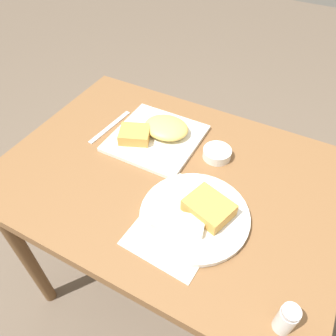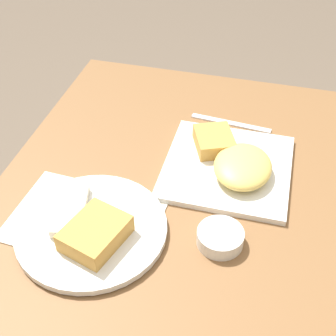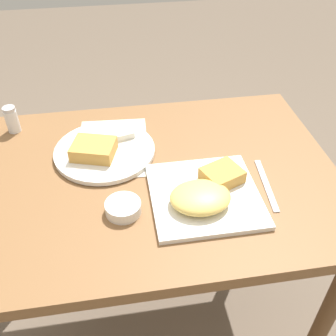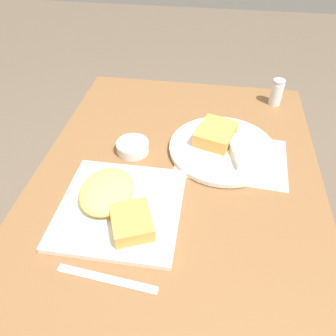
{
  "view_description": "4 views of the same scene",
  "coord_description": "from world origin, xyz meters",
  "px_view_note": "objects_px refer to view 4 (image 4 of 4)",
  "views": [
    {
      "loc": [
        -0.32,
        0.6,
        1.51
      ],
      "look_at": [
        0.0,
        0.01,
        0.8
      ],
      "focal_mm": 35.0,
      "sensor_mm": 36.0,
      "label": 1
    },
    {
      "loc": [
        -0.69,
        -0.19,
        1.49
      ],
      "look_at": [
        0.04,
        0.0,
        0.82
      ],
      "focal_mm": 50.0,
      "sensor_mm": 36.0,
      "label": 2
    },
    {
      "loc": [
        -0.1,
        -0.83,
        1.5
      ],
      "look_at": [
        0.03,
        -0.02,
        0.81
      ],
      "focal_mm": 42.0,
      "sensor_mm": 36.0,
      "label": 3
    },
    {
      "loc": [
        0.59,
        0.07,
        1.37
      ],
      "look_at": [
        -0.02,
        -0.02,
        0.8
      ],
      "focal_mm": 35.0,
      "sensor_mm": 36.0,
      "label": 4
    }
  ],
  "objects_px": {
    "plate_square_near": "(117,203)",
    "butter_knife": "(107,279)",
    "plate_oval_far": "(222,145)",
    "sauce_ramekin": "(133,147)",
    "salt_shaker": "(276,94)"
  },
  "relations": [
    {
      "from": "sauce_ramekin",
      "to": "salt_shaker",
      "type": "relative_size",
      "value": 1.05
    },
    {
      "from": "plate_square_near",
      "to": "plate_oval_far",
      "type": "distance_m",
      "value": 0.35
    },
    {
      "from": "plate_oval_far",
      "to": "sauce_ramekin",
      "type": "xyz_separation_m",
      "value": [
        0.04,
        -0.25,
        -0.0
      ]
    },
    {
      "from": "plate_square_near",
      "to": "plate_oval_far",
      "type": "height_order",
      "value": "plate_square_near"
    },
    {
      "from": "plate_oval_far",
      "to": "butter_knife",
      "type": "distance_m",
      "value": 0.48
    },
    {
      "from": "sauce_ramekin",
      "to": "salt_shaker",
      "type": "xyz_separation_m",
      "value": [
        -0.32,
        0.42,
        0.02
      ]
    },
    {
      "from": "plate_square_near",
      "to": "butter_knife",
      "type": "bearing_deg",
      "value": 8.53
    },
    {
      "from": "butter_knife",
      "to": "plate_square_near",
      "type": "bearing_deg",
      "value": 103.93
    },
    {
      "from": "plate_square_near",
      "to": "sauce_ramekin",
      "type": "xyz_separation_m",
      "value": [
        -0.21,
        -0.01,
        -0.01
      ]
    },
    {
      "from": "plate_oval_far",
      "to": "salt_shaker",
      "type": "height_order",
      "value": "salt_shaker"
    },
    {
      "from": "plate_oval_far",
      "to": "salt_shaker",
      "type": "bearing_deg",
      "value": 148.69
    },
    {
      "from": "plate_oval_far",
      "to": "salt_shaker",
      "type": "distance_m",
      "value": 0.32
    },
    {
      "from": "sauce_ramekin",
      "to": "plate_square_near",
      "type": "bearing_deg",
      "value": 3.28
    },
    {
      "from": "plate_square_near",
      "to": "butter_knife",
      "type": "height_order",
      "value": "plate_square_near"
    },
    {
      "from": "plate_square_near",
      "to": "butter_knife",
      "type": "relative_size",
      "value": 1.36
    }
  ]
}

